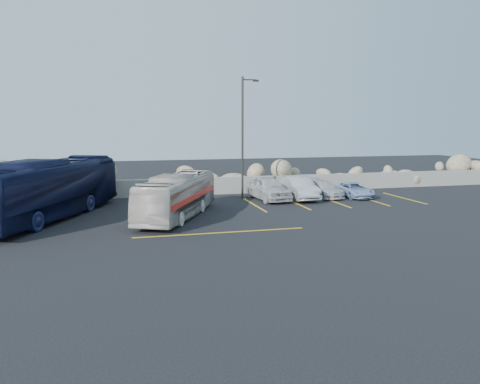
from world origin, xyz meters
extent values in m
plane|color=black|center=(0.00, 0.00, 0.00)|extent=(90.00, 90.00, 0.00)
cube|color=gray|center=(0.00, 12.00, 0.60)|extent=(60.00, 0.40, 1.20)
cube|color=gold|center=(-2.50, 7.00, 0.01)|extent=(0.12, 5.00, 0.01)
cube|color=gold|center=(2.60, 7.00, 0.01)|extent=(0.12, 5.00, 0.01)
cube|color=gold|center=(5.30, 7.00, 0.01)|extent=(0.12, 5.00, 0.01)
cube|color=gold|center=(7.90, 7.00, 0.01)|extent=(0.12, 5.00, 0.01)
cube|color=gold|center=(10.50, 7.00, 0.01)|extent=(0.12, 5.00, 0.01)
cube|color=gold|center=(13.10, 7.00, 0.01)|extent=(0.12, 5.00, 0.01)
cube|color=gold|center=(-1.00, 0.20, 0.01)|extent=(8.00, 0.12, 0.01)
cylinder|color=#2E2C29|center=(2.50, 9.50, 4.00)|extent=(0.14, 0.14, 8.00)
cylinder|color=#2E2C29|center=(2.95, 9.50, 7.80)|extent=(0.90, 0.08, 0.08)
cube|color=#2E2C29|center=(3.40, 9.50, 7.75)|extent=(0.35, 0.18, 0.12)
imported|color=beige|center=(-2.45, 4.38, 1.16)|extent=(5.35, 8.34, 2.32)
imported|color=black|center=(-9.10, 5.70, 1.57)|extent=(6.96, 11.41, 3.15)
imported|color=silver|center=(4.04, 8.70, 0.77)|extent=(2.24, 4.65, 1.53)
imported|color=#B5B5BA|center=(6.12, 8.49, 0.73)|extent=(1.71, 4.50, 1.47)
imported|color=silver|center=(8.07, 8.90, 0.55)|extent=(1.87, 3.94, 1.11)
imported|color=#94AAD1|center=(10.12, 8.30, 0.50)|extent=(1.80, 3.67, 1.00)
camera|label=1|loc=(-5.43, -20.35, 4.95)|focal=35.00mm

